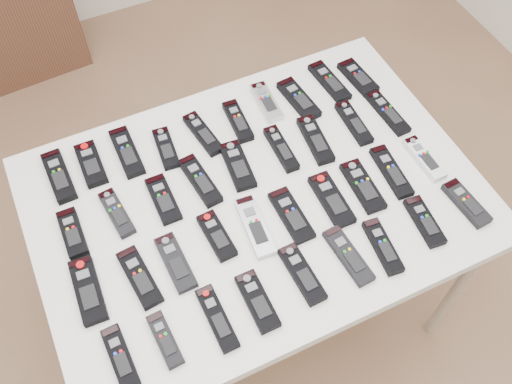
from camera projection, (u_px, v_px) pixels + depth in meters
name	position (u px, v px, depth m)	size (l,w,h in m)	color
ground	(227.00, 328.00, 2.21)	(4.00, 4.00, 0.00)	brown
table	(256.00, 207.00, 1.67)	(1.25, 0.88, 0.78)	white
remote_0	(59.00, 176.00, 1.64)	(0.06, 0.18, 0.02)	black
remote_1	(91.00, 164.00, 1.67)	(0.06, 0.16, 0.02)	black
remote_2	(127.00, 152.00, 1.69)	(0.06, 0.19, 0.02)	black
remote_3	(166.00, 148.00, 1.70)	(0.05, 0.15, 0.02)	black
remote_4	(203.00, 134.00, 1.73)	(0.05, 0.17, 0.02)	black
remote_5	(238.00, 121.00, 1.76)	(0.05, 0.16, 0.02)	black
remote_6	(266.00, 102.00, 1.80)	(0.05, 0.16, 0.02)	#B7B7BC
remote_7	(299.00, 99.00, 1.81)	(0.06, 0.18, 0.02)	black
remote_8	(329.00, 82.00, 1.85)	(0.05, 0.18, 0.02)	black
remote_9	(358.00, 77.00, 1.86)	(0.06, 0.16, 0.02)	black
remote_10	(73.00, 233.00, 1.54)	(0.05, 0.15, 0.02)	black
remote_11	(117.00, 213.00, 1.57)	(0.05, 0.16, 0.02)	black
remote_12	(163.00, 199.00, 1.60)	(0.06, 0.16, 0.02)	black
remote_13	(200.00, 181.00, 1.63)	(0.05, 0.18, 0.02)	black
remote_14	(238.00, 165.00, 1.66)	(0.06, 0.17, 0.02)	black
remote_15	(281.00, 149.00, 1.70)	(0.04, 0.17, 0.02)	black
remote_16	(315.00, 140.00, 1.72)	(0.05, 0.18, 0.02)	black
remote_17	(354.00, 123.00, 1.75)	(0.05, 0.17, 0.02)	black
remote_18	(388.00, 113.00, 1.78)	(0.05, 0.18, 0.02)	black
remote_19	(88.00, 290.00, 1.44)	(0.06, 0.18, 0.02)	black
remote_20	(140.00, 277.00, 1.46)	(0.05, 0.18, 0.02)	black
remote_21	(176.00, 263.00, 1.49)	(0.05, 0.17, 0.02)	black
remote_22	(217.00, 236.00, 1.53)	(0.05, 0.15, 0.02)	black
remote_23	(255.00, 226.00, 1.55)	(0.05, 0.19, 0.02)	#B7B7BC
remote_24	(291.00, 215.00, 1.57)	(0.06, 0.18, 0.02)	black
remote_25	(332.00, 200.00, 1.60)	(0.06, 0.18, 0.02)	black
remote_26	(363.00, 186.00, 1.62)	(0.06, 0.18, 0.02)	black
remote_27	(391.00, 172.00, 1.65)	(0.05, 0.18, 0.02)	black
remote_28	(424.00, 158.00, 1.68)	(0.05, 0.16, 0.02)	silver
remote_29	(120.00, 357.00, 1.35)	(0.05, 0.16, 0.02)	black
remote_30	(165.00, 340.00, 1.37)	(0.04, 0.14, 0.02)	black
remote_31	(217.00, 318.00, 1.40)	(0.05, 0.18, 0.02)	black
remote_32	(257.00, 301.00, 1.43)	(0.06, 0.16, 0.02)	black
remote_33	(302.00, 274.00, 1.47)	(0.05, 0.17, 0.02)	black
remote_34	(348.00, 256.00, 1.50)	(0.05, 0.18, 0.02)	black
remote_35	(383.00, 246.00, 1.51)	(0.05, 0.17, 0.02)	black
remote_36	(425.00, 221.00, 1.56)	(0.05, 0.16, 0.02)	black
remote_37	(466.00, 203.00, 1.59)	(0.05, 0.16, 0.02)	black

